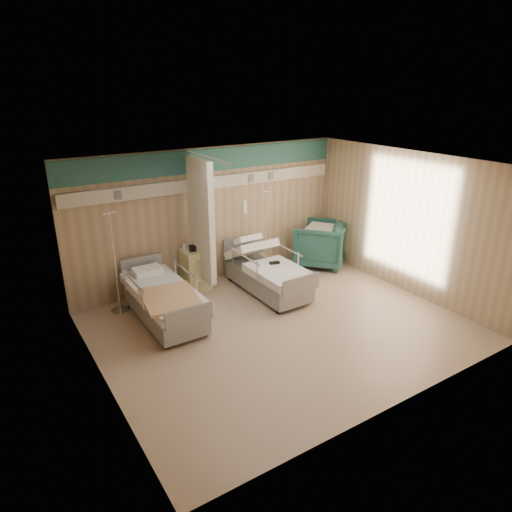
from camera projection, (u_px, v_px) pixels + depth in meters
The scene contains 13 objects.
ground at pixel (281, 327), 7.94m from camera, with size 6.00×5.00×0.00m, color gray.
room_walls at pixel (272, 221), 7.46m from camera, with size 6.04×5.04×2.82m.
bed_right at pixel (268, 277), 9.15m from camera, with size 1.00×2.16×0.63m, color white, non-canonical shape.
bed_left at pixel (164, 304), 8.04m from camera, with size 1.00×2.16×0.63m, color white, non-canonical shape.
bedside_cabinet at pixel (196, 270), 9.24m from camera, with size 0.50×0.48×0.85m, color #D5CA85.
visitor_armchair at pixel (320, 244), 10.48m from camera, with size 1.08×1.12×1.01m, color #21534C.
waffle_blanket at pixel (321, 221), 10.31m from camera, with size 0.68×0.60×0.08m, color silver.
iv_stand_right at pixel (266, 257), 10.01m from camera, with size 0.33×0.33×1.87m.
iv_stand_left at pixel (118, 292), 8.34m from camera, with size 0.34×0.34×1.90m.
call_remote at pixel (275, 263), 8.99m from camera, with size 0.20×0.09×0.04m, color black.
tan_blanket at pixel (170, 298), 7.53m from camera, with size 0.87×1.09×0.04m, color tan.
toiletry_bag at pixel (195, 248), 9.05m from camera, with size 0.20×0.13×0.11m, color black.
white_cup at pixel (184, 247), 9.07m from camera, with size 0.08×0.08×0.12m, color white.
Camera 1 is at (-4.12, -5.65, 3.98)m, focal length 32.00 mm.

